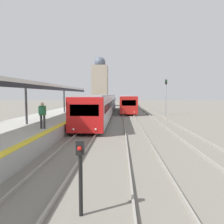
# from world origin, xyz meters

# --- Properties ---
(platform_canopy) EXTENTS (4.00, 26.30, 2.92)m
(platform_canopy) POSITION_xyz_m (-4.24, 15.82, 3.68)
(platform_canopy) COLOR beige
(platform_canopy) RESTS_ON station_platform
(person_on_platform) EXTENTS (0.40, 0.40, 1.66)m
(person_on_platform) POSITION_xyz_m (-2.36, 13.78, 1.87)
(person_on_platform) COLOR #2D2D33
(person_on_platform) RESTS_ON station_platform
(train_near) EXTENTS (2.67, 32.42, 2.97)m
(train_near) POSITION_xyz_m (0.00, 31.80, 1.65)
(train_near) COLOR red
(train_near) RESTS_ON ground_plane
(train_far) EXTENTS (2.57, 46.79, 2.89)m
(train_far) POSITION_xyz_m (3.66, 54.13, 1.61)
(train_far) COLOR red
(train_far) RESTS_ON ground_plane
(signal_post_near) EXTENTS (0.20, 0.21, 1.92)m
(signal_post_near) POSITION_xyz_m (1.60, 5.54, 1.18)
(signal_post_near) COLOR black
(signal_post_near) RESTS_ON ground_plane
(signal_mast_far) EXTENTS (0.28, 0.29, 5.21)m
(signal_mast_far) POSITION_xyz_m (9.16, 32.81, 3.26)
(signal_mast_far) COLOR gray
(signal_mast_far) RESTS_ON ground_plane
(distant_domed_building) EXTENTS (4.00, 4.00, 12.75)m
(distant_domed_building) POSITION_xyz_m (-3.00, 57.65, 6.02)
(distant_domed_building) COLOR gray
(distant_domed_building) RESTS_ON ground_plane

